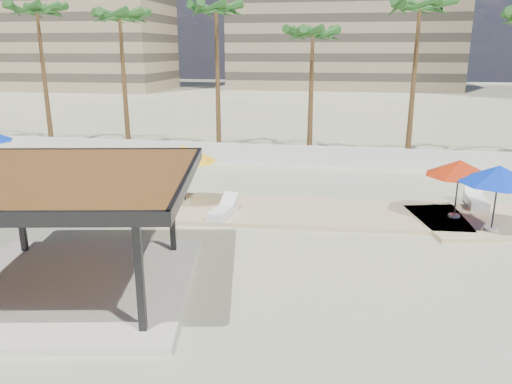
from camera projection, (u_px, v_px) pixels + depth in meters
ground at (159, 282)px, 14.66m from camera, size 200.00×200.00×0.00m
promenade at (267, 206)px, 21.55m from camera, size 44.45×7.97×0.24m
boundary_wall at (256, 154)px, 29.63m from camera, size 56.00×0.30×1.20m
building_mid at (345, 2)px, 83.82m from camera, size 38.00×16.00×30.40m
pavilion_central at (68, 221)px, 13.66m from camera, size 7.97×7.97×3.45m
umbrella_b at (183, 154)px, 21.04m from camera, size 3.75×3.75×2.54m
umbrella_c at (459, 168)px, 19.30m from camera, size 3.04×3.04×2.32m
umbrella_d at (499, 175)px, 17.78m from camera, size 2.90×2.90×2.46m
lounger_a at (21, 198)px, 21.82m from camera, size 0.72×1.92×0.72m
lounger_b at (223, 211)px, 20.00m from camera, size 0.92×2.01×0.73m
lounger_c at (475, 199)px, 21.45m from camera, size 0.79×2.23×0.84m
palm_b at (37, 15)px, 32.52m from camera, size 3.00×3.00×9.93m
palm_c at (120, 22)px, 31.05m from camera, size 3.00×3.00×9.42m
palm_d at (216, 15)px, 30.67m from camera, size 3.00×3.00×9.83m
palm_e at (313, 38)px, 29.56m from camera, size 3.00×3.00×8.34m
palm_f at (419, 13)px, 28.34m from camera, size 3.00×3.00×9.80m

